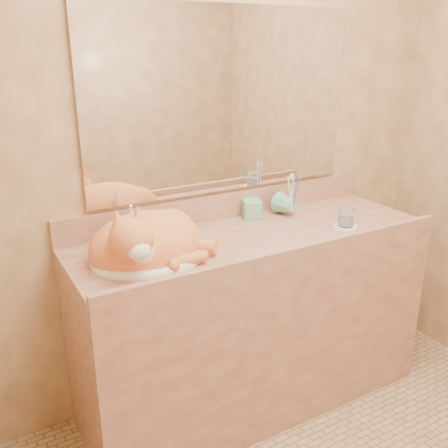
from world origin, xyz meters
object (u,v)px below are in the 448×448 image
sink_basin (148,243)px  water_glass (346,217)px  vanity_counter (253,320)px  toothbrush_cup (293,207)px  cat (146,240)px  soap_dispenser (254,201)px

sink_basin → water_glass: sink_basin is taller
vanity_counter → toothbrush_cup: size_ratio=15.11×
sink_basin → vanity_counter: bearing=8.9°
vanity_counter → toothbrush_cup: bearing=20.7°
cat → sink_basin: bearing=-25.0°
soap_dispenser → water_glass: 0.42m
sink_basin → water_glass: size_ratio=5.29×
soap_dispenser → toothbrush_cup: bearing=3.7°
vanity_counter → sink_basin: 0.70m
cat → toothbrush_cup: cat is taller
cat → soap_dispenser: size_ratio=2.48×
sink_basin → cat: bearing=171.4°
sink_basin → soap_dispenser: bearing=23.6°
sink_basin → toothbrush_cup: sink_basin is taller
cat → toothbrush_cup: 0.79m
soap_dispenser → toothbrush_cup: 0.20m
cat → toothbrush_cup: size_ratio=4.38×
vanity_counter → cat: 0.71m
soap_dispenser → vanity_counter: bearing=-100.2°
sink_basin → cat: size_ratio=0.94×
water_glass → cat: bearing=172.9°
vanity_counter → sink_basin: bearing=-177.7°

